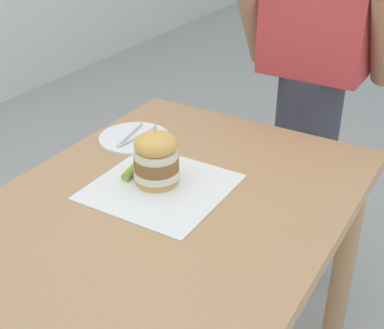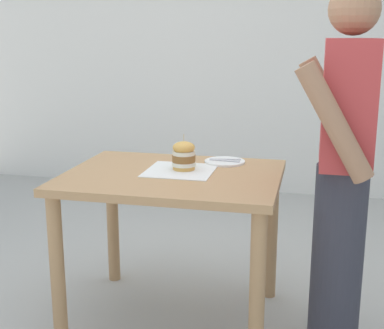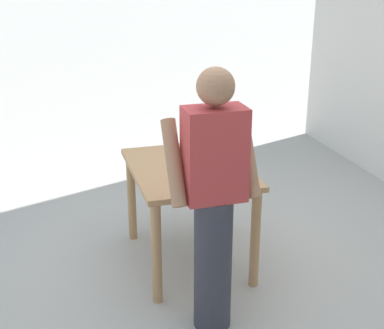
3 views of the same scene
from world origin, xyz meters
TOP-DOWN VIEW (x-y plane):
  - ground_plane at (0.00, 0.00)m, footprint 80.00×80.00m
  - patio_table at (0.00, 0.00)m, footprint 0.84×1.07m
  - serving_paper at (-0.05, 0.03)m, footprint 0.34×0.34m
  - sandwich at (-0.07, 0.04)m, footprint 0.12×0.12m
  - pickle_spear at (-0.16, 0.04)m, footprint 0.04×0.08m
  - side_plate_with_forks at (-0.28, 0.22)m, footprint 0.22×0.22m
  - diner_across_table at (0.07, 0.82)m, footprint 0.55×0.35m

SIDE VIEW (x-z plane):
  - ground_plane at x=0.00m, z-range 0.00..0.00m
  - patio_table at x=0.00m, z-range 0.26..1.06m
  - serving_paper at x=-0.05m, z-range 0.80..0.80m
  - side_plate_with_forks at x=-0.28m, z-range 0.79..0.81m
  - pickle_spear at x=-0.16m, z-range 0.80..0.83m
  - sandwich at x=-0.07m, z-range 0.78..0.97m
  - diner_across_table at x=0.07m, z-range 0.04..1.73m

